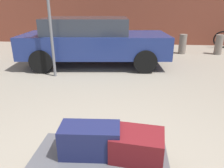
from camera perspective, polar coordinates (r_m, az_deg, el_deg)
luggage_cart at (r=2.34m, az=-3.26°, el=-20.28°), size 1.37×0.75×0.34m
duffel_bag_navy_front_left at (r=2.26m, az=-5.82°, el=-14.59°), size 0.62×0.34×0.32m
suitcase_maroon_front_right at (r=2.24m, az=6.69°, el=-15.77°), size 0.55×0.44×0.27m
parked_car at (r=6.67m, az=-5.02°, el=11.47°), size 4.46×2.26×1.42m
bollard_kerb_near at (r=8.71m, az=18.20°, el=10.03°), size 0.27×0.27×0.73m
bollard_kerb_mid at (r=9.08m, az=26.44°, el=9.31°), size 0.27×0.27×0.73m
no_parking_sign at (r=5.63m, az=-16.21°, el=16.74°), size 0.50×0.07×2.44m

